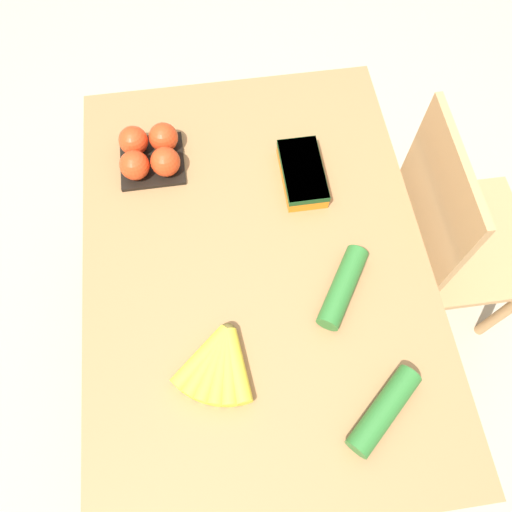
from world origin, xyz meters
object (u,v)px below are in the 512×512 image
carrot_bag (302,173)px  banana_bunch (219,363)px  chair (448,238)px  cucumber_near (343,287)px  tomato_pack (150,153)px  cucumber_far (384,410)px

carrot_bag → banana_bunch: bearing=-30.3°
chair → cucumber_near: bearing=118.0°
banana_bunch → tomato_pack: 0.57m
chair → banana_bunch: 0.86m
cucumber_far → chair: bearing=141.1°
cucumber_far → cucumber_near: bearing=-174.8°
chair → carrot_bag: (-0.10, -0.47, 0.31)m
chair → banana_bunch: (0.36, -0.73, 0.30)m
cucumber_near → carrot_bag: bearing=-173.7°
cucumber_far → tomato_pack: bearing=-148.0°
banana_bunch → carrot_bag: (-0.45, 0.26, 0.01)m
tomato_pack → cucumber_near: size_ratio=0.84×
banana_bunch → carrot_bag: 0.52m
tomato_pack → cucumber_far: 0.83m
chair → tomato_pack: chair is taller
banana_bunch → tomato_pack: bearing=-168.4°
banana_bunch → tomato_pack: tomato_pack is taller
chair → cucumber_near: 0.57m
cucumber_near → tomato_pack: bearing=-135.8°
banana_bunch → tomato_pack: size_ratio=1.09×
banana_bunch → cucumber_far: bearing=65.8°
cucumber_near → banana_bunch: bearing=-66.2°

